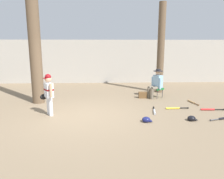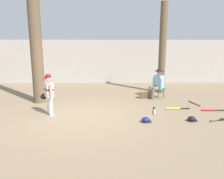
{
  "view_description": "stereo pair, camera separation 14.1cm",
  "coord_description": "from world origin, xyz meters",
  "px_view_note": "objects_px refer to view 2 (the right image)",
  "views": [
    {
      "loc": [
        0.64,
        -6.32,
        2.13
      ],
      "look_at": [
        0.92,
        0.43,
        0.75
      ],
      "focal_mm": 33.96,
      "sensor_mm": 36.0,
      "label": 1
    },
    {
      "loc": [
        0.79,
        -6.32,
        2.13
      ],
      "look_at": [
        0.92,
        0.43,
        0.75
      ],
      "focal_mm": 33.96,
      "sensor_mm": 36.0,
      "label": 2
    }
  ],
  "objects_px": {
    "young_ballplayer": "(49,92)",
    "seated_spectator": "(157,83)",
    "tree_behind_spectator": "(162,53)",
    "folding_stool": "(159,89)",
    "bat_yellow_trainer": "(175,108)",
    "bat_wood_tan": "(193,102)",
    "batting_helmet_navy": "(146,120)",
    "handbag_beside_stool": "(144,95)",
    "batting_helmet_black": "(192,119)",
    "tree_near_player": "(35,30)",
    "bat_aluminum_silver": "(154,111)",
    "bat_black_composite": "(224,119)",
    "bat_red_barrel": "(210,110)"
  },
  "relations": [
    {
      "from": "bat_red_barrel",
      "to": "batting_helmet_navy",
      "type": "height_order",
      "value": "batting_helmet_navy"
    },
    {
      "from": "young_ballplayer",
      "to": "tree_behind_spectator",
      "type": "bearing_deg",
      "value": 36.79
    },
    {
      "from": "young_ballplayer",
      "to": "folding_stool",
      "type": "height_order",
      "value": "young_ballplayer"
    },
    {
      "from": "seated_spectator",
      "to": "batting_helmet_black",
      "type": "height_order",
      "value": "seated_spectator"
    },
    {
      "from": "tree_near_player",
      "to": "young_ballplayer",
      "type": "distance_m",
      "value": 2.62
    },
    {
      "from": "bat_red_barrel",
      "to": "batting_helmet_black",
      "type": "xyz_separation_m",
      "value": [
        -1.02,
        -0.97,
        0.04
      ]
    },
    {
      "from": "seated_spectator",
      "to": "handbag_beside_stool",
      "type": "height_order",
      "value": "seated_spectator"
    },
    {
      "from": "bat_yellow_trainer",
      "to": "bat_red_barrel",
      "type": "distance_m",
      "value": 1.15
    },
    {
      "from": "bat_wood_tan",
      "to": "batting_helmet_navy",
      "type": "height_order",
      "value": "batting_helmet_navy"
    },
    {
      "from": "bat_wood_tan",
      "to": "bat_yellow_trainer",
      "type": "bearing_deg",
      "value": -140.37
    },
    {
      "from": "handbag_beside_stool",
      "to": "bat_wood_tan",
      "type": "xyz_separation_m",
      "value": [
        1.75,
        -0.85,
        -0.1
      ]
    },
    {
      "from": "tree_near_player",
      "to": "batting_helmet_black",
      "type": "relative_size",
      "value": 22.18
    },
    {
      "from": "young_ballplayer",
      "to": "bat_black_composite",
      "type": "bearing_deg",
      "value": -6.8
    },
    {
      "from": "seated_spectator",
      "to": "bat_black_composite",
      "type": "xyz_separation_m",
      "value": [
        1.38,
        -2.76,
        -0.61
      ]
    },
    {
      "from": "folding_stool",
      "to": "batting_helmet_black",
      "type": "height_order",
      "value": "folding_stool"
    },
    {
      "from": "bat_aluminum_silver",
      "to": "batting_helmet_navy",
      "type": "height_order",
      "value": "batting_helmet_navy"
    },
    {
      "from": "folding_stool",
      "to": "bat_wood_tan",
      "type": "relative_size",
      "value": 0.74
    },
    {
      "from": "bat_yellow_trainer",
      "to": "bat_wood_tan",
      "type": "height_order",
      "value": "same"
    },
    {
      "from": "young_ballplayer",
      "to": "folding_stool",
      "type": "bearing_deg",
      "value": 28.68
    },
    {
      "from": "folding_stool",
      "to": "bat_yellow_trainer",
      "type": "distance_m",
      "value": 1.76
    },
    {
      "from": "young_ballplayer",
      "to": "seated_spectator",
      "type": "relative_size",
      "value": 1.09
    },
    {
      "from": "young_ballplayer",
      "to": "folding_stool",
      "type": "relative_size",
      "value": 2.38
    },
    {
      "from": "seated_spectator",
      "to": "bat_aluminum_silver",
      "type": "distance_m",
      "value": 2.15
    },
    {
      "from": "handbag_beside_stool",
      "to": "bat_black_composite",
      "type": "bearing_deg",
      "value": -54.65
    },
    {
      "from": "batting_helmet_navy",
      "to": "folding_stool",
      "type": "bearing_deg",
      "value": 70.26
    },
    {
      "from": "tree_near_player",
      "to": "handbag_beside_stool",
      "type": "relative_size",
      "value": 18.14
    },
    {
      "from": "tree_behind_spectator",
      "to": "folding_stool",
      "type": "bearing_deg",
      "value": -108.54
    },
    {
      "from": "seated_spectator",
      "to": "bat_aluminum_silver",
      "type": "relative_size",
      "value": 1.56
    },
    {
      "from": "bat_yellow_trainer",
      "to": "folding_stool",
      "type": "bearing_deg",
      "value": 95.79
    },
    {
      "from": "handbag_beside_stool",
      "to": "bat_wood_tan",
      "type": "relative_size",
      "value": 0.46
    },
    {
      "from": "bat_red_barrel",
      "to": "bat_wood_tan",
      "type": "height_order",
      "value": "same"
    },
    {
      "from": "young_ballplayer",
      "to": "seated_spectator",
      "type": "distance_m",
      "value": 4.44
    },
    {
      "from": "bat_yellow_trainer",
      "to": "bat_red_barrel",
      "type": "bearing_deg",
      "value": -10.12
    },
    {
      "from": "bat_wood_tan",
      "to": "folding_stool",
      "type": "bearing_deg",
      "value": 140.2
    },
    {
      "from": "seated_spectator",
      "to": "batting_helmet_black",
      "type": "bearing_deg",
      "value": -82.52
    },
    {
      "from": "bat_red_barrel",
      "to": "batting_helmet_navy",
      "type": "xyz_separation_m",
      "value": [
        -2.37,
        -1.03,
        0.04
      ]
    },
    {
      "from": "tree_behind_spectator",
      "to": "bat_black_composite",
      "type": "relative_size",
      "value": 5.16
    },
    {
      "from": "bat_black_composite",
      "to": "batting_helmet_black",
      "type": "distance_m",
      "value": 1.01
    },
    {
      "from": "folding_stool",
      "to": "handbag_beside_stool",
      "type": "bearing_deg",
      "value": -172.44
    },
    {
      "from": "young_ballplayer",
      "to": "handbag_beside_stool",
      "type": "bearing_deg",
      "value": 32.03
    },
    {
      "from": "bat_aluminum_silver",
      "to": "bat_wood_tan",
      "type": "bearing_deg",
      "value": 32.74
    },
    {
      "from": "tree_near_player",
      "to": "bat_aluminum_silver",
      "type": "bearing_deg",
      "value": -18.6
    },
    {
      "from": "handbag_beside_stool",
      "to": "bat_red_barrel",
      "type": "bearing_deg",
      "value": -43.33
    },
    {
      "from": "seated_spectator",
      "to": "batting_helmet_navy",
      "type": "relative_size",
      "value": 4.21
    },
    {
      "from": "bat_wood_tan",
      "to": "batting_helmet_navy",
      "type": "bearing_deg",
      "value": -137.25
    },
    {
      "from": "tree_near_player",
      "to": "bat_wood_tan",
      "type": "bearing_deg",
      "value": -2.86
    },
    {
      "from": "bat_wood_tan",
      "to": "batting_helmet_navy",
      "type": "relative_size",
      "value": 2.57
    },
    {
      "from": "seated_spectator",
      "to": "batting_helmet_navy",
      "type": "distance_m",
      "value": 3.1
    },
    {
      "from": "tree_near_player",
      "to": "tree_behind_spectator",
      "type": "xyz_separation_m",
      "value": [
        5.13,
        1.71,
        -0.86
      ]
    },
    {
      "from": "folding_stool",
      "to": "handbag_beside_stool",
      "type": "distance_m",
      "value": 0.68
    }
  ]
}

